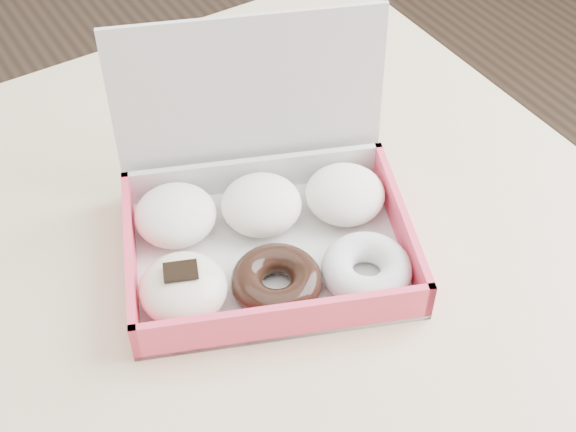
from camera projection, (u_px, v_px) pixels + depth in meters
table at (87, 358)px, 0.84m from camera, size 1.20×0.80×0.75m
donut_box at (263, 225)px, 0.82m from camera, size 0.35×0.33×0.21m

